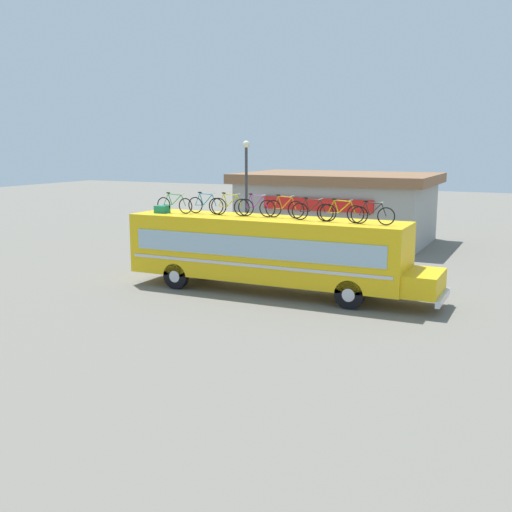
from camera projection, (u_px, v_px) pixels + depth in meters
name	position (u px, v px, depth m)	size (l,w,h in m)	color
ground_plane	(265.00, 292.00, 25.22)	(120.00, 120.00, 0.00)	slate
bus	(270.00, 250.00, 24.82)	(12.85, 2.60, 3.04)	yellow
luggage_bag_1	(162.00, 209.00, 26.36)	(0.55, 0.47, 0.31)	#1E7F66
rooftop_bicycle_1	(174.00, 204.00, 26.24)	(1.76, 0.44, 0.88)	black
rooftop_bicycle_2	(206.00, 205.00, 25.97)	(1.70, 0.44, 0.92)	black
rooftop_bicycle_3	(230.00, 206.00, 25.35)	(1.78, 0.44, 0.95)	black
rooftop_bicycle_4	(256.00, 207.00, 24.94)	(1.67, 0.44, 0.94)	black
rooftop_bicycle_5	(284.00, 208.00, 24.51)	(1.68, 0.44, 0.93)	black
rooftop_bicycle_6	(312.00, 211.00, 23.61)	(1.71, 0.44, 0.90)	black
rooftop_bicycle_7	(342.00, 212.00, 23.10)	(1.75, 0.44, 0.90)	black
rooftop_bicycle_8	(372.00, 215.00, 22.47)	(1.66, 0.44, 0.88)	black
roadside_building	(338.00, 207.00, 38.04)	(11.68, 7.90, 4.19)	#9E9E99
street_lamp	(246.00, 189.00, 30.99)	(0.35, 0.35, 6.12)	#38383D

